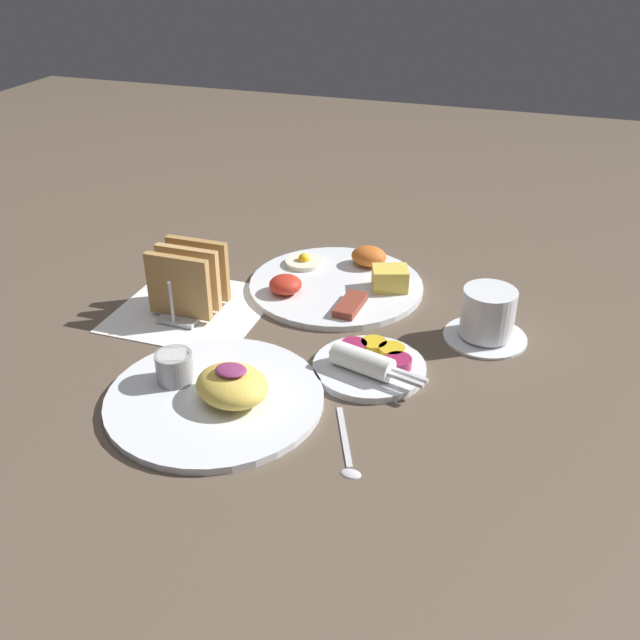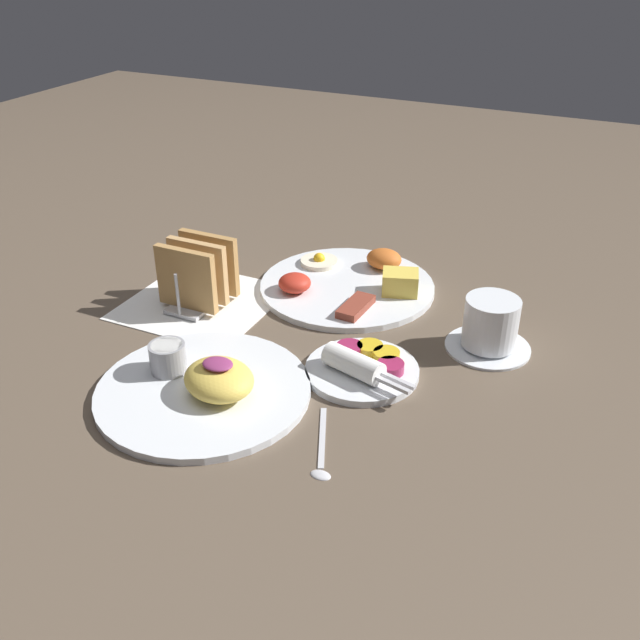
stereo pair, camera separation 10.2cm
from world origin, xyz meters
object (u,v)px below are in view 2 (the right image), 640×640
at_px(toast_rack, 198,274).
at_px(coffee_cup, 490,326).
at_px(plate_breakfast, 350,283).
at_px(plate_condiments, 363,366).
at_px(plate_foreground, 204,384).

height_order(toast_rack, coffee_cup, toast_rack).
height_order(plate_breakfast, plate_condiments, plate_breakfast).
distance_m(plate_foreground, coffee_cup, 0.40).
xyz_separation_m(plate_breakfast, plate_foreground, (-0.05, -0.35, 0.00)).
bearing_deg(toast_rack, plate_foreground, -55.33).
distance_m(plate_breakfast, coffee_cup, 0.26).
bearing_deg(plate_foreground, toast_rack, 124.67).
distance_m(plate_breakfast, plate_condiments, 0.25).
xyz_separation_m(plate_breakfast, plate_condiments, (0.11, -0.22, 0.00)).
xyz_separation_m(toast_rack, coffee_cup, (0.44, 0.06, -0.02)).
bearing_deg(coffee_cup, plate_breakfast, 161.03).
height_order(plate_condiments, coffee_cup, coffee_cup).
xyz_separation_m(plate_breakfast, toast_rack, (-0.19, -0.15, 0.04)).
relative_size(plate_foreground, coffee_cup, 2.30).
xyz_separation_m(plate_condiments, coffee_cup, (0.14, 0.13, 0.02)).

